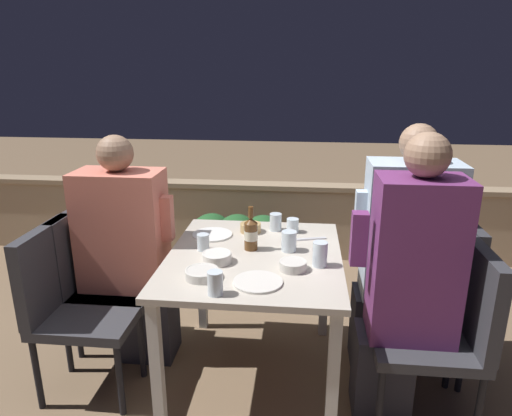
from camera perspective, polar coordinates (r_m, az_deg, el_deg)
ground_plane at (r=2.66m, az=-0.18°, el=-20.17°), size 16.00×16.00×0.00m
parapet_wall at (r=4.00m, az=2.41°, el=-1.41°), size 9.00×0.18×0.65m
dining_table at (r=2.33m, az=-0.20°, el=-7.85°), size 0.86×1.01×0.72m
planter_hedge at (r=3.42m, az=-2.44°, el=-4.96°), size 0.71×0.47×0.57m
chair_left_near at (r=2.52m, az=-22.17°, el=-10.03°), size 0.48×0.48×0.87m
chair_left_far at (r=2.74m, az=-19.34°, el=-7.41°), size 0.48×0.48×0.87m
person_coral_top at (r=2.61m, az=-15.54°, el=-5.31°), size 0.51×0.26×1.28m
chair_right_near at (r=2.30m, az=22.90°, el=-12.82°), size 0.48×0.48×0.87m
person_purple_stripe at (r=2.17m, az=18.29°, el=-8.96°), size 0.47×0.26×1.37m
chair_right_far at (r=2.65m, az=21.75°, el=-8.58°), size 0.48×0.48×0.87m
person_blue_shirt at (r=2.54m, az=17.74°, el=-5.35°), size 0.51×0.26×1.35m
beer_bottle at (r=2.32m, az=-0.64°, el=-3.18°), size 0.07×0.07×0.23m
plate_0 at (r=2.01m, az=0.23°, el=-9.22°), size 0.22×0.22×0.01m
plate_1 at (r=2.55m, az=-5.48°, el=-3.32°), size 0.22×0.22×0.01m
bowl_0 at (r=2.20m, az=-4.90°, el=-6.10°), size 0.14×0.14×0.05m
bowl_1 at (r=2.58m, az=-0.69°, el=-2.40°), size 0.12×0.12×0.05m
bowl_2 at (r=2.06m, az=-6.76°, el=-8.06°), size 0.15×0.15×0.04m
bowl_3 at (r=2.13m, az=4.64°, el=-7.08°), size 0.13×0.13×0.04m
glass_cup_0 at (r=2.60m, az=2.47°, el=-1.77°), size 0.07×0.07×0.10m
glass_cup_1 at (r=2.58m, az=4.60°, el=-2.19°), size 0.07×0.07×0.08m
glass_cup_2 at (r=2.32m, az=4.14°, el=-4.15°), size 0.08×0.08×0.10m
glass_cup_3 at (r=1.90m, az=-5.12°, el=-9.33°), size 0.06×0.06×0.10m
glass_cup_4 at (r=2.16m, az=8.00°, el=-5.73°), size 0.07×0.07×0.12m
glass_cup_5 at (r=2.35m, az=-6.63°, el=-4.26°), size 0.06×0.06×0.08m
fork_0 at (r=2.50m, az=6.89°, el=-3.85°), size 0.17×0.07×0.01m
potted_plant at (r=3.51m, az=-16.22°, el=-3.37°), size 0.30×0.30×0.68m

